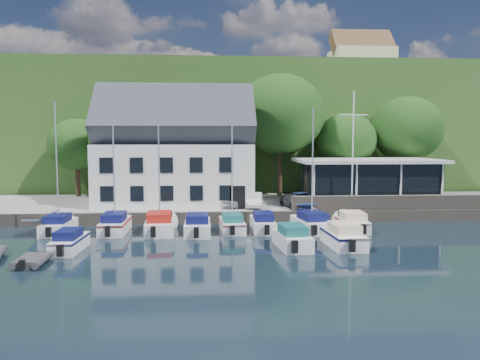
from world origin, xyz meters
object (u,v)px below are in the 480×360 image
Objects in this scene: boat_r1_2 at (159,169)px; boat_r1_3 at (197,224)px; boat_r2_4 at (343,235)px; car_dgrey at (294,201)px; car_silver at (233,200)px; dinghy_1 at (32,260)px; car_blue at (301,199)px; boat_r1_0 at (57,175)px; boat_r2_0 at (69,240)px; boat_r1_5 at (263,221)px; boat_r2_3 at (292,236)px; boat_r1_1 at (114,170)px; boat_r1_6 at (312,171)px; harbor_building at (176,157)px; boat_r1_4 at (232,176)px; flagpole at (353,150)px; boat_r1_7 at (352,221)px; club_pavilion at (367,181)px; car_white at (254,200)px.

boat_r1_2 is 1.59× the size of boat_r1_3.
car_dgrey is at bearing 94.07° from boat_r2_4.
car_silver is 1.30× the size of dinghy_1.
car_blue reaches higher than car_dgrey.
boat_r1_0 is 1.59× the size of boat_r2_0.
boat_r2_4 is at bearing -49.47° from boat_r1_5.
boat_r2_3 is at bearing -77.41° from boat_r1_5.
car_dgrey is at bearing 19.01° from boat_r1_1.
boat_r1_1 is 14.83m from boat_r1_6.
boat_r1_2 is at bearing -94.11° from harbor_building.
boat_r2_4 is at bearing -41.14° from boat_r1_4.
boat_r1_4 is (-10.51, -4.03, -1.83)m from flagpole.
boat_r1_7 reaches higher than boat_r1_5.
club_pavilion is 30.18m from dinghy_1.
boat_r1_6 is (14.83, -0.32, -0.12)m from boat_r1_1.
boat_r2_0 is (-10.50, -5.59, -3.48)m from boat_r1_4.
club_pavilion is 2.09× the size of boat_r1_5.
boat_r1_2 is at bearing -155.98° from club_pavilion.
car_white is 0.39× the size of flagpole.
boat_r1_4 is 6.08m from boat_r1_6.
boat_r2_3 is (-6.94, -9.81, -5.23)m from flagpole.
harbor_building is 2.39× the size of boat_r2_4.
club_pavilion reaches higher than boat_r2_3.
car_dgrey is 0.97× the size of car_blue.
boat_r1_2 reaches higher than club_pavilion.
car_white is 5.76m from boat_r1_5.
boat_r1_7 is 1.07× the size of boat_r2_3.
boat_r1_5 is (-10.86, -8.12, -2.32)m from club_pavilion.
boat_r1_3 reaches higher than boat_r2_0.
car_white reaches higher than boat_r1_5.
harbor_building reaches higher than boat_r1_1.
boat_r1_1 reaches higher than boat_r1_5.
boat_r1_5 is 2.32× the size of dinghy_1.
boat_r1_7 is (3.48, -5.58, -0.84)m from car_dgrey.
boat_r2_3 is at bearing -38.80° from boat_r1_3.
dinghy_1 is at bearing -154.09° from boat_r1_7.
boat_r1_3 is at bearing -8.96° from boat_r1_1.
boat_r2_0 is at bearing -150.03° from club_pavilion.
car_blue is at bearing 37.18° from boat_r1_4.
boat_r1_2 is 11.32m from boat_r2_3.
boat_r1_1 is at bearing -114.71° from harbor_building.
boat_r1_3 is 10.65m from boat_r2_4.
boat_r1_3 is (10.31, -0.96, -3.62)m from boat_r1_0.
car_white is (1.86, -0.22, 0.04)m from car_silver.
boat_r1_1 is at bearing -146.01° from car_white.
boat_r1_4 reaches higher than boat_r2_4.
boat_r2_3 is at bearing -19.06° from boat_r1_0.
car_dgrey is 6.32m from boat_r1_6.
boat_r1_1 reaches higher than boat_r2_0.
boat_r2_0 is (-7.89, -4.67, -0.06)m from boat_r1_3.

